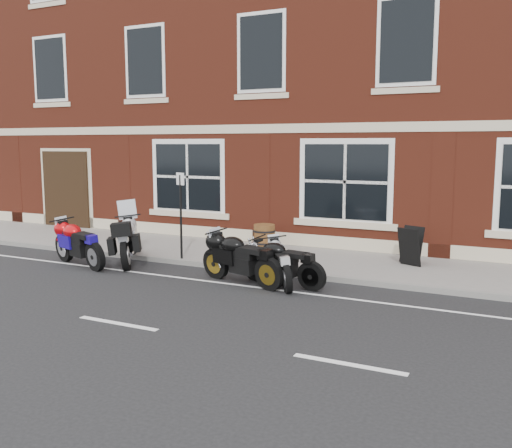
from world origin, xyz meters
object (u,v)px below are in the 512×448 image
object	(u,v)px
moto_naked_black	(282,261)
moto_sport_silver	(282,261)
barrel_planter	(264,237)
moto_touring_silver	(130,238)
moto_sport_black	(241,257)
moto_sport_red	(79,242)
a_board_sign	(411,246)
parking_sign	(181,209)

from	to	relation	value
moto_naked_black	moto_sport_silver	bearing A→B (deg)	30.50
barrel_planter	moto_naked_black	bearing A→B (deg)	-58.26
moto_touring_silver	moto_sport_silver	size ratio (longest dim) A/B	1.21
moto_touring_silver	moto_naked_black	distance (m)	4.36
moto_sport_black	moto_sport_silver	size ratio (longest dim) A/B	1.32
barrel_planter	moto_sport_silver	bearing A→B (deg)	-57.99
moto_touring_silver	moto_sport_silver	xyz separation A→B (m)	(4.31, -0.32, -0.12)
moto_sport_silver	moto_sport_red	bearing A→B (deg)	151.49
moto_touring_silver	a_board_sign	world-z (taller)	moto_touring_silver
moto_sport_black	moto_touring_silver	bearing A→B (deg)	95.18
moto_sport_silver	moto_sport_black	bearing A→B (deg)	168.38
barrel_planter	parking_sign	distance (m)	2.63
moto_touring_silver	barrel_planter	xyz separation A→B (m)	(2.46, 2.65, -0.17)
moto_sport_black	moto_naked_black	world-z (taller)	moto_sport_black
moto_sport_silver	moto_naked_black	size ratio (longest dim) A/B	0.83
moto_naked_black	moto_touring_silver	bearing A→B (deg)	95.17
a_board_sign	barrel_planter	world-z (taller)	a_board_sign
moto_touring_silver	moto_sport_red	xyz separation A→B (m)	(-0.93, -0.81, -0.04)
moto_sport_black	a_board_sign	size ratio (longest dim) A/B	2.43
moto_touring_silver	barrel_planter	size ratio (longest dim) A/B	2.99
barrel_planter	moto_sport_black	bearing A→B (deg)	-72.57
a_board_sign	moto_sport_red	bearing A→B (deg)	-135.47
moto_sport_silver	barrel_planter	size ratio (longest dim) A/B	2.48
moto_sport_black	moto_sport_silver	distance (m)	0.89
moto_naked_black	a_board_sign	xyz separation A→B (m)	(2.11, 2.74, 0.05)
moto_naked_black	barrel_planter	bearing A→B (deg)	42.11
moto_sport_red	moto_sport_black	size ratio (longest dim) A/B	0.99
moto_sport_red	moto_sport_silver	distance (m)	5.26
moto_sport_red	a_board_sign	distance (m)	8.03
a_board_sign	moto_naked_black	bearing A→B (deg)	-106.23
a_board_sign	moto_sport_silver	bearing A→B (deg)	-107.40
parking_sign	moto_touring_silver	bearing A→B (deg)	-133.90
moto_touring_silver	moto_sport_red	world-z (taller)	moto_touring_silver
moto_touring_silver	moto_naked_black	bearing A→B (deg)	-38.48
a_board_sign	moto_touring_silver	bearing A→B (deg)	-138.61
moto_sport_red	barrel_planter	world-z (taller)	moto_sport_red
moto_sport_silver	a_board_sign	distance (m)	3.42
a_board_sign	barrel_planter	bearing A→B (deg)	-162.94
moto_touring_silver	a_board_sign	distance (m)	6.87
moto_sport_red	moto_sport_black	bearing A→B (deg)	-68.82
a_board_sign	barrel_planter	distance (m)	4.01
moto_naked_black	parking_sign	size ratio (longest dim) A/B	0.95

